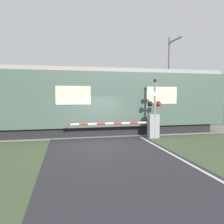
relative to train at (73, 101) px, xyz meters
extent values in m
plane|color=#475638|center=(1.41, -3.01, -2.10)|extent=(80.00, 80.00, 0.00)
cube|color=gray|center=(1.41, 0.00, -2.09)|extent=(36.00, 3.20, 0.03)
cube|color=#595451|center=(1.41, -0.72, -2.02)|extent=(36.00, 0.08, 0.10)
cube|color=#595451|center=(1.41, 0.72, -2.02)|extent=(36.00, 0.08, 0.10)
cube|color=black|center=(0.00, 0.00, -1.80)|extent=(18.01, 2.56, 0.60)
cube|color=#42564C|center=(0.00, 0.00, 0.13)|extent=(19.57, 3.01, 3.27)
cube|color=gray|center=(0.00, 0.00, 1.89)|extent=(19.18, 2.77, 0.24)
cube|color=beige|center=(5.38, -1.51, 0.38)|extent=(1.96, 0.02, 1.05)
cube|color=beige|center=(0.00, -1.51, 0.38)|extent=(1.96, 0.02, 1.05)
cube|color=gray|center=(4.56, -2.17, -1.41)|extent=(0.60, 0.44, 1.39)
cylinder|color=gray|center=(4.56, -2.17, -1.20)|extent=(0.16, 0.16, 0.18)
cylinder|color=red|center=(4.32, -2.17, -1.20)|extent=(0.48, 0.11, 0.11)
cylinder|color=white|center=(3.84, -2.17, -1.20)|extent=(0.48, 0.11, 0.11)
cylinder|color=red|center=(3.37, -2.17, -1.20)|extent=(0.48, 0.11, 0.11)
cylinder|color=white|center=(2.89, -2.17, -1.20)|extent=(0.48, 0.11, 0.11)
cylinder|color=red|center=(2.41, -2.17, -1.20)|extent=(0.48, 0.11, 0.11)
cylinder|color=white|center=(1.93, -2.17, -1.20)|extent=(0.48, 0.11, 0.11)
cylinder|color=red|center=(1.46, -2.17, -1.20)|extent=(0.48, 0.11, 0.11)
cylinder|color=white|center=(0.98, -2.17, -1.20)|extent=(0.48, 0.11, 0.11)
cylinder|color=red|center=(0.50, -2.17, -1.20)|extent=(0.48, 0.11, 0.11)
cylinder|color=white|center=(0.02, -2.17, -1.20)|extent=(0.48, 0.11, 0.11)
cylinder|color=red|center=(-0.22, -2.17, -1.20)|extent=(0.20, 0.02, 0.20)
cylinder|color=gray|center=(4.55, -2.34, -0.50)|extent=(0.11, 0.11, 3.21)
cube|color=gray|center=(4.55, -2.34, -0.11)|extent=(0.62, 0.07, 0.07)
sphere|color=black|center=(4.30, -2.39, -0.11)|extent=(0.24, 0.24, 0.24)
sphere|color=red|center=(4.81, -2.39, -0.11)|extent=(0.24, 0.24, 0.24)
cylinder|color=black|center=(4.30, -2.28, -0.11)|extent=(0.30, 0.06, 0.30)
cylinder|color=black|center=(4.81, -2.28, -0.11)|extent=(0.30, 0.06, 0.30)
cube|color=white|center=(4.55, -2.38, 0.47)|extent=(0.50, 0.02, 0.24)
sphere|color=black|center=(4.55, -2.34, 1.21)|extent=(0.18, 0.18, 0.18)
cylinder|color=slate|center=(7.58, 1.97, 1.39)|extent=(0.20, 0.20, 6.98)
cube|color=slate|center=(7.58, 1.07, 4.48)|extent=(0.10, 1.80, 0.08)
camera|label=1|loc=(-0.45, -14.02, 0.35)|focal=35.00mm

